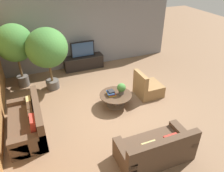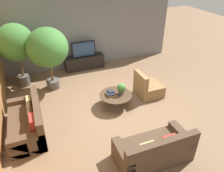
{
  "view_description": "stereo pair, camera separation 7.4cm",
  "coord_description": "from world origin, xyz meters",
  "views": [
    {
      "loc": [
        -2.16,
        -5.04,
        4.05
      ],
      "look_at": [
        0.01,
        0.32,
        0.55
      ],
      "focal_mm": 35.0,
      "sensor_mm": 36.0,
      "label": 1
    },
    {
      "loc": [
        -2.09,
        -5.07,
        4.05
      ],
      "look_at": [
        0.01,
        0.32,
        0.55
      ],
      "focal_mm": 35.0,
      "sensor_mm": 36.0,
      "label": 2
    }
  ],
  "objects": [
    {
      "name": "coffee_table",
      "position": [
        0.02,
        0.04,
        0.28
      ],
      "size": [
        0.99,
        0.99,
        0.4
      ],
      "color": "#756656",
      "rests_on": "ground"
    },
    {
      "name": "potted_palm_tall",
      "position": [
        -2.56,
        2.4,
        1.55
      ],
      "size": [
        1.21,
        1.21,
        2.21
      ],
      "color": "#514C47",
      "rests_on": "ground"
    },
    {
      "name": "potted_palm_corner",
      "position": [
        -1.62,
        1.83,
        1.46
      ],
      "size": [
        1.33,
        1.33,
        2.14
      ],
      "color": "#514C47",
      "rests_on": "ground"
    },
    {
      "name": "armchair_wicker",
      "position": [
        1.22,
        0.2,
        0.27
      ],
      "size": [
        0.8,
        0.76,
        0.86
      ],
      "rotation": [
        0.0,
        0.0,
        1.57
      ],
      "color": "olive",
      "rests_on": "ground"
    },
    {
      "name": "media_console",
      "position": [
        -0.19,
        2.94,
        0.27
      ],
      "size": [
        1.6,
        0.5,
        0.52
      ],
      "color": "black",
      "rests_on": "ground"
    },
    {
      "name": "potted_plant_tabletop",
      "position": [
        0.19,
        0.02,
        0.6
      ],
      "size": [
        0.27,
        0.27,
        0.36
      ],
      "color": "#514C47",
      "rests_on": "coffee_table"
    },
    {
      "name": "remote_black",
      "position": [
        0.26,
        0.23,
        0.41
      ],
      "size": [
        0.08,
        0.16,
        0.02
      ],
      "primitive_type": "cube",
      "rotation": [
        0.0,
        0.0,
        0.25
      ],
      "color": "black",
      "rests_on": "coffee_table"
    },
    {
      "name": "television",
      "position": [
        -0.19,
        2.94,
        0.83
      ],
      "size": [
        0.94,
        0.13,
        0.62
      ],
      "color": "black",
      "rests_on": "media_console"
    },
    {
      "name": "book_stack",
      "position": [
        -0.11,
        0.09,
        0.47
      ],
      "size": [
        0.27,
        0.3,
        0.15
      ],
      "color": "gold",
      "rests_on": "coffee_table"
    },
    {
      "name": "back_wall_stone",
      "position": [
        0.0,
        3.26,
        1.5
      ],
      "size": [
        7.4,
        0.12,
        3.0
      ],
      "primitive_type": "cube",
      "color": "slate",
      "rests_on": "ground"
    },
    {
      "name": "couch_near_entry",
      "position": [
        0.04,
        -2.2,
        0.28
      ],
      "size": [
        1.71,
        0.84,
        0.84
      ],
      "rotation": [
        0.0,
        0.0,
        3.14
      ],
      "color": "#4C3828",
      "rests_on": "ground"
    },
    {
      "name": "couch_by_wall",
      "position": [
        -2.55,
        -0.18,
        0.29
      ],
      "size": [
        0.84,
        1.84,
        0.84
      ],
      "rotation": [
        0.0,
        0.0,
        -1.57
      ],
      "color": "#4C3828",
      "rests_on": "ground"
    },
    {
      "name": "ground_plane",
      "position": [
        0.0,
        0.0,
        0.0
      ],
      "size": [
        24.0,
        24.0,
        0.0
      ],
      "primitive_type": "plane",
      "color": "brown"
    }
  ]
}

